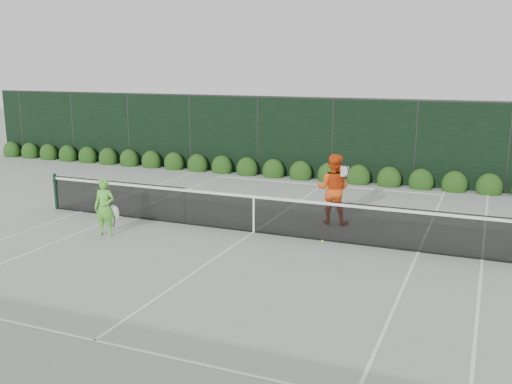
% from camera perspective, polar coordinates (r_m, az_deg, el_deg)
% --- Properties ---
extents(ground, '(80.00, 80.00, 0.00)m').
position_cam_1_polar(ground, '(14.68, -0.22, -4.07)').
color(ground, gray).
rests_on(ground, ground).
extents(tennis_net, '(12.90, 0.10, 1.07)m').
position_cam_1_polar(tennis_net, '(14.55, -0.31, -2.05)').
color(tennis_net, '#113322').
rests_on(tennis_net, ground).
extents(player_woman, '(0.65, 0.44, 1.46)m').
position_cam_1_polar(player_woman, '(14.74, -14.90, -1.49)').
color(player_woman, '#60D13D').
rests_on(player_woman, ground).
extents(player_man, '(0.96, 0.76, 1.90)m').
position_cam_1_polar(player_man, '(15.45, 7.72, 0.31)').
color(player_man, '#F45214').
rests_on(player_man, ground).
extents(court_lines, '(11.03, 23.83, 0.01)m').
position_cam_1_polar(court_lines, '(14.68, -0.22, -4.05)').
color(court_lines, white).
rests_on(court_lines, ground).
extents(windscreen_fence, '(32.00, 21.07, 3.06)m').
position_cam_1_polar(windscreen_fence, '(11.93, -5.30, -0.52)').
color(windscreen_fence, black).
rests_on(windscreen_fence, ground).
extents(hedge_row, '(31.66, 0.65, 0.94)m').
position_cam_1_polar(hedge_row, '(21.22, 7.31, 1.68)').
color(hedge_row, '#17390F').
rests_on(hedge_row, ground).
extents(tennis_balls, '(4.42, 1.00, 0.07)m').
position_cam_1_polar(tennis_balls, '(15.14, -0.43, -3.42)').
color(tennis_balls, '#D4F035').
rests_on(tennis_balls, ground).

